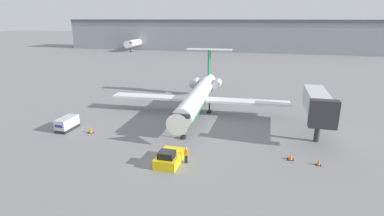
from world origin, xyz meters
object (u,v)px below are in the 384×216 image
worker_near_tug (186,155)px  jet_bridge (318,104)px  traffic_cone_right (290,157)px  airplane_parked_far_left (140,42)px  luggage_cart (67,124)px  airplane_main (198,95)px  pushback_tug (169,158)px  traffic_cone_mid (319,162)px  traffic_cone_left (91,130)px

worker_near_tug → jet_bridge: (14.66, 11.99, 3.47)m
traffic_cone_right → airplane_parked_far_left: bearing=121.1°
luggage_cart → airplane_main: bearing=36.6°
traffic_cone_right → airplane_parked_far_left: 128.39m
pushback_tug → traffic_cone_mid: size_ratio=6.15×
worker_near_tug → traffic_cone_left: 16.15m
traffic_cone_mid → traffic_cone_right: bearing=167.4°
traffic_cone_right → traffic_cone_mid: 2.92m
airplane_main → traffic_cone_left: 17.70m
pushback_tug → jet_bridge: jet_bridge is taller
pushback_tug → jet_bridge: (16.41, 12.49, 3.80)m
airplane_main → traffic_cone_mid: bearing=-41.2°
pushback_tug → airplane_parked_far_left: 125.98m
luggage_cart → airplane_parked_far_left: 113.83m
traffic_cone_left → traffic_cone_mid: bearing=-4.7°
traffic_cone_left → traffic_cone_right: size_ratio=1.16×
traffic_cone_mid → traffic_cone_left: bearing=175.3°
airplane_parked_far_left → jet_bridge: 123.23m
luggage_cart → traffic_cone_right: luggage_cart is taller
traffic_cone_left → traffic_cone_mid: size_ratio=1.19×
pushback_tug → airplane_parked_far_left: (-53.35, 114.08, 3.12)m
traffic_cone_right → jet_bridge: jet_bridge is taller
airplane_main → traffic_cone_left: airplane_main is taller
airplane_parked_far_left → pushback_tug: bearing=-64.9°
airplane_main → traffic_cone_right: airplane_main is taller
worker_near_tug → luggage_cart: bearing=163.5°
traffic_cone_mid → worker_near_tug: bearing=-167.8°
luggage_cart → pushback_tug: bearing=-19.6°
pushback_tug → luggage_cart: size_ratio=1.19×
airplane_main → airplane_parked_far_left: airplane_parked_far_left is taller
jet_bridge → luggage_cart: bearing=-169.3°
pushback_tug → worker_near_tug: worker_near_tug is taller
pushback_tug → airplane_parked_far_left: size_ratio=0.13×
luggage_cart → traffic_cone_left: bearing=-3.5°
airplane_main → airplane_parked_far_left: size_ratio=0.87×
worker_near_tug → traffic_cone_left: worker_near_tug is taller
traffic_cone_left → traffic_cone_mid: (29.20, -2.39, -0.07)m
pushback_tug → traffic_cone_left: size_ratio=5.15×
luggage_cart → traffic_cone_left: luggage_cart is taller
luggage_cart → worker_near_tug: bearing=-16.5°
airplane_main → traffic_cone_mid: size_ratio=42.80×
airplane_main → traffic_cone_right: (13.93, -14.07, -2.80)m
airplane_main → worker_near_tug: size_ratio=15.87×
pushback_tug → traffic_cone_right: size_ratio=5.98×
luggage_cart → traffic_cone_mid: luggage_cart is taller
luggage_cart → traffic_cone_left: size_ratio=4.34×
airplane_main → jet_bridge: size_ratio=2.61×
pushback_tug → traffic_cone_left: pushback_tug is taller
airplane_main → jet_bridge: 18.41m
traffic_cone_mid → airplane_parked_far_left: (-69.10, 110.56, 3.44)m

